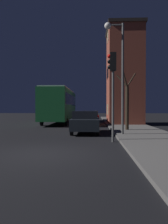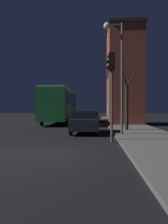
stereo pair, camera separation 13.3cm
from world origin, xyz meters
The scene contains 8 objects.
ground_plane centered at (0.00, 0.00, 0.00)m, with size 120.00×120.00×0.00m, color black.
brick_building centered at (5.04, 14.61, 5.05)m, with size 3.57×4.89×9.79m.
streetlamp centered at (3.33, 5.08, 4.57)m, with size 1.17×0.40×6.65m.
traffic_light centered at (2.82, 2.80, 3.17)m, with size 0.43×0.24×4.43m.
bare_tree centered at (4.28, 7.66, 2.00)m, with size 1.37×1.08×4.50m.
bus centered at (-1.83, 15.97, 2.18)m, with size 2.56×10.99×3.66m.
car_near_lane centered at (1.35, 6.52, 0.78)m, with size 1.77×4.00×1.50m.
car_mid_lane centered at (1.54, 15.35, 0.75)m, with size 1.84×4.00×1.40m.
Camera 1 is at (1.88, -8.05, 1.71)m, focal length 35.00 mm.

